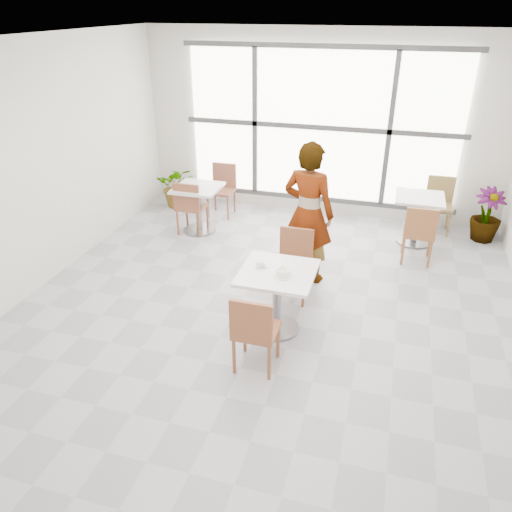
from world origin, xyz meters
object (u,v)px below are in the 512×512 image
(bg_chair_left_near, at_px, (190,204))
(bg_chair_right_far, at_px, (439,200))
(bg_table_left, at_px, (198,203))
(bg_table_right, at_px, (418,213))
(bg_chair_right_near, at_px, (419,231))
(chair_far, at_px, (294,259))
(person, at_px, (308,214))
(plant_left, at_px, (177,186))
(coffee_cup, at_px, (260,265))
(oatmeal_bowl, at_px, (283,272))
(chair_near, at_px, (254,329))
(bg_chair_left_far, at_px, (223,186))
(plant_right, at_px, (487,215))
(main_table, at_px, (277,289))

(bg_chair_left_near, relative_size, bg_chair_right_far, 1.00)
(bg_table_left, xyz_separation_m, bg_table_right, (3.34, 0.52, 0.00))
(bg_table_right, distance_m, bg_chair_right_near, 0.70)
(chair_far, xyz_separation_m, person, (0.07, 0.46, 0.43))
(person, height_order, plant_left, person)
(chair_far, height_order, bg_table_left, chair_far)
(coffee_cup, bearing_deg, oatmeal_bowl, -22.38)
(oatmeal_bowl, bearing_deg, bg_table_right, 63.95)
(chair_near, distance_m, plant_left, 4.70)
(bg_chair_left_far, bearing_deg, chair_near, -66.10)
(bg_table_right, bearing_deg, bg_chair_left_far, 174.73)
(bg_table_left, relative_size, plant_left, 1.00)
(person, distance_m, bg_chair_right_near, 1.70)
(chair_far, relative_size, bg_table_right, 1.16)
(oatmeal_bowl, relative_size, plant_right, 0.25)
(bg_chair_right_far, height_order, plant_left, bg_chair_right_far)
(bg_table_left, xyz_separation_m, plant_left, (-0.78, 0.91, -0.11))
(person, relative_size, bg_chair_right_near, 2.13)
(main_table, xyz_separation_m, person, (0.08, 1.26, 0.40))
(person, bearing_deg, chair_far, 94.45)
(chair_near, xyz_separation_m, bg_table_left, (-1.81, 3.01, -0.01))
(chair_far, relative_size, oatmeal_bowl, 4.14)
(bg_table_right, bearing_deg, chair_far, -126.31)
(oatmeal_bowl, height_order, bg_chair_right_far, bg_chair_right_far)
(bg_chair_right_far, bearing_deg, main_table, -118.08)
(main_table, bearing_deg, bg_chair_left_near, 132.46)
(bg_table_right, bearing_deg, plant_left, 174.64)
(bg_table_right, height_order, bg_chair_right_far, bg_chair_right_far)
(oatmeal_bowl, bearing_deg, bg_chair_right_near, 56.71)
(bg_table_left, bearing_deg, plant_left, 130.74)
(coffee_cup, xyz_separation_m, plant_right, (2.72, 3.15, -0.36))
(chair_near, relative_size, plant_left, 1.16)
(bg_chair_right_near, distance_m, bg_chair_right_far, 1.34)
(bg_chair_left_near, height_order, plant_left, bg_chair_left_near)
(chair_near, distance_m, chair_far, 1.54)
(bg_table_left, height_order, bg_chair_left_near, bg_chair_left_near)
(bg_table_left, bearing_deg, bg_chair_right_near, -3.04)
(plant_right, bearing_deg, bg_chair_right_near, -132.57)
(oatmeal_bowl, xyz_separation_m, bg_table_left, (-1.94, 2.35, -0.31))
(bg_chair_left_near, xyz_separation_m, bg_chair_left_far, (0.20, 0.96, 0.00))
(main_table, relative_size, bg_chair_left_far, 0.92)
(bg_table_left, bearing_deg, coffee_cup, -53.46)
(bg_table_right, bearing_deg, bg_chair_right_near, -88.16)
(chair_near, height_order, bg_table_left, chair_near)
(bg_chair_right_near, height_order, plant_right, bg_chair_right_near)
(person, relative_size, bg_chair_left_near, 2.13)
(chair_near, bearing_deg, bg_chair_left_far, -66.10)
(oatmeal_bowl, xyz_separation_m, bg_table_right, (1.40, 2.87, -0.31))
(chair_far, relative_size, bg_chair_right_near, 1.00)
(bg_chair_left_far, distance_m, bg_chair_right_near, 3.39)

